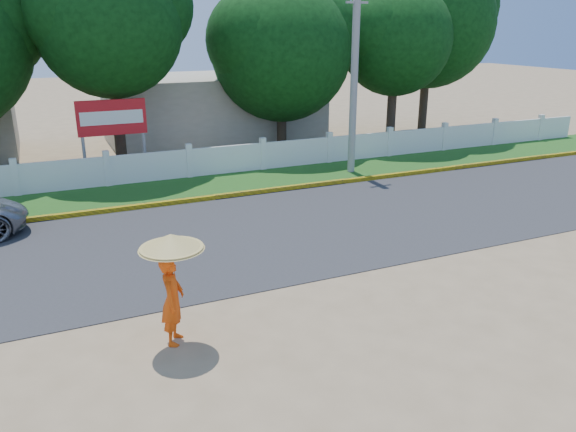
# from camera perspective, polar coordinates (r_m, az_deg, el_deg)

# --- Properties ---
(ground) EXTENTS (120.00, 120.00, 0.00)m
(ground) POSITION_cam_1_polar(r_m,az_deg,el_deg) (11.95, 3.95, -8.75)
(ground) COLOR #9E8460
(ground) RESTS_ON ground
(road) EXTENTS (60.00, 7.00, 0.02)m
(road) POSITION_cam_1_polar(r_m,az_deg,el_deg) (15.71, -3.72, -1.77)
(road) COLOR #38383A
(road) RESTS_ON ground
(grass_verge) EXTENTS (60.00, 3.50, 0.03)m
(grass_verge) POSITION_cam_1_polar(r_m,az_deg,el_deg) (20.48, -8.88, 2.98)
(grass_verge) COLOR #2D601E
(grass_verge) RESTS_ON ground
(curb) EXTENTS (40.00, 0.18, 0.16)m
(curb) POSITION_cam_1_polar(r_m,az_deg,el_deg) (18.89, -7.50, 1.90)
(curb) COLOR yellow
(curb) RESTS_ON ground
(fence) EXTENTS (40.00, 0.10, 1.10)m
(fence) POSITION_cam_1_polar(r_m,az_deg,el_deg) (21.71, -9.98, 5.28)
(fence) COLOR silver
(fence) RESTS_ON ground
(building_near) EXTENTS (10.00, 6.00, 3.20)m
(building_near) POSITION_cam_1_polar(r_m,az_deg,el_deg) (28.75, -7.69, 10.80)
(building_near) COLOR #B7AD99
(building_near) RESTS_ON ground
(utility_pole) EXTENTS (0.28, 0.28, 7.11)m
(utility_pole) POSITION_cam_1_polar(r_m,az_deg,el_deg) (21.88, 6.73, 13.52)
(utility_pole) COLOR gray
(utility_pole) RESTS_ON ground
(monk_with_parasol) EXTENTS (1.16, 1.16, 2.11)m
(monk_with_parasol) POSITION_cam_1_polar(r_m,az_deg,el_deg) (10.17, -11.72, -5.70)
(monk_with_parasol) COLOR #E6490C
(monk_with_parasol) RESTS_ON ground
(billboard) EXTENTS (2.50, 0.13, 2.95)m
(billboard) POSITION_cam_1_polar(r_m,az_deg,el_deg) (22.03, -17.44, 9.12)
(billboard) COLOR gray
(billboard) RESTS_ON ground
(tree_row) EXTENTS (32.12, 7.74, 8.87)m
(tree_row) POSITION_cam_1_polar(r_m,az_deg,el_deg) (24.54, -9.34, 17.44)
(tree_row) COLOR #473828
(tree_row) RESTS_ON ground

